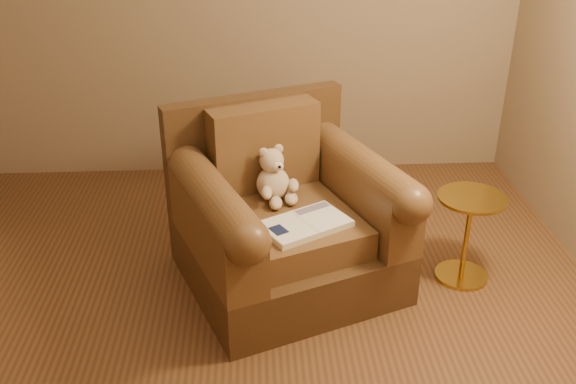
{
  "coord_description": "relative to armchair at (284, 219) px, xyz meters",
  "views": [
    {
      "loc": [
        0.06,
        -2.66,
        2.16
      ],
      "look_at": [
        0.23,
        0.38,
        0.6
      ],
      "focal_mm": 40.0,
      "sensor_mm": 36.0,
      "label": 1
    }
  ],
  "objects": [
    {
      "name": "side_table",
      "position": [
        1.04,
        -0.07,
        -0.09
      ],
      "size": [
        0.38,
        0.38,
        0.53
      ],
      "color": "gold",
      "rests_on": "floor"
    },
    {
      "name": "guidebook",
      "position": [
        0.1,
        -0.25,
        0.11
      ],
      "size": [
        0.53,
        0.46,
        0.04
      ],
      "rotation": [
        0.0,
        0.0,
        0.52
      ],
      "color": "beige",
      "rests_on": "armchair"
    },
    {
      "name": "teddy_bear",
      "position": [
        -0.05,
        0.08,
        0.21
      ],
      "size": [
        0.24,
        0.27,
        0.32
      ],
      "rotation": [
        0.0,
        0.0,
        0.5
      ],
      "color": "#C8AA8C",
      "rests_on": "armchair"
    },
    {
      "name": "floor",
      "position": [
        -0.21,
        -0.48,
        -0.38
      ],
      "size": [
        4.0,
        4.0,
        0.0
      ],
      "primitive_type": "plane",
      "color": "brown",
      "rests_on": "ground"
    },
    {
      "name": "armchair",
      "position": [
        0.0,
        0.0,
        0.0
      ],
      "size": [
        1.4,
        1.37,
        0.99
      ],
      "rotation": [
        0.0,
        0.0,
        0.38
      ],
      "color": "#462D17",
      "rests_on": "floor"
    }
  ]
}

